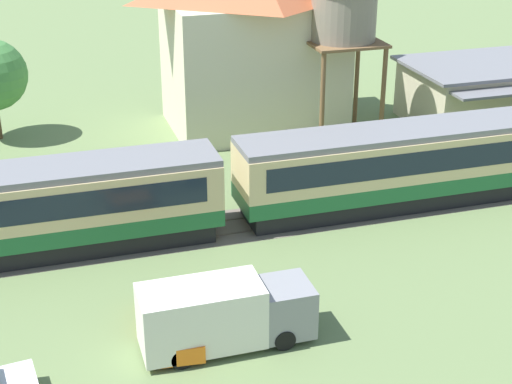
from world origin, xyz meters
The scene contains 8 objects.
ground_plane centered at (0.00, 0.00, 0.00)m, with size 600.00×600.00×0.00m, color #607547.
passenger_train centered at (-11.03, -0.61, 2.26)m, with size 84.01×3.22×4.08m.
railway_track centered at (-14.62, -0.61, 0.01)m, with size 120.38×3.60×0.04m.
station_building centered at (8.58, 9.40, 1.99)m, with size 10.14×8.41×3.92m.
station_house_terracotta_roof centered at (-5.93, 12.98, 5.74)m, with size 11.26×8.19×11.13m.
water_tower centered at (-1.70, 8.92, 7.62)m, with size 4.31×4.31×9.51m.
parked_car_orange centered at (-15.62, -8.57, 0.64)m, with size 2.57×4.78×1.35m.
delivery_truck_grey centered at (-13.96, -9.77, 1.31)m, with size 6.36×2.12×2.55m.
Camera 1 is at (-19.83, -33.04, 17.01)m, focal length 55.00 mm.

